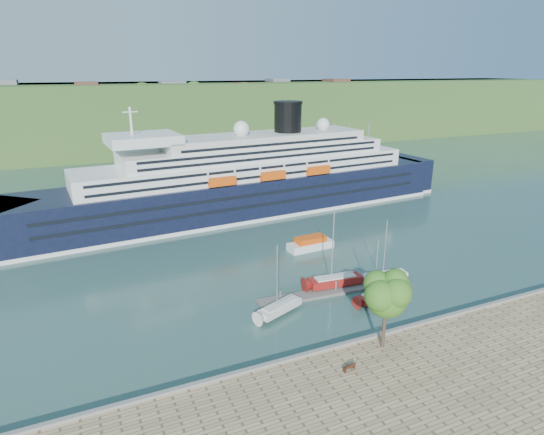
{
  "coord_description": "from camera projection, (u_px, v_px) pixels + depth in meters",
  "views": [
    {
      "loc": [
        -26.76,
        -35.08,
        28.77
      ],
      "look_at": [
        1.9,
        30.0,
        5.56
      ],
      "focal_mm": 30.0,
      "sensor_mm": 36.0,
      "label": 1
    }
  ],
  "objects": [
    {
      "name": "ground",
      "position": [
        366.0,
        346.0,
        49.7
      ],
      "size": [
        400.0,
        400.0,
        0.0
      ],
      "primitive_type": "plane",
      "color": "#2C4F4B",
      "rests_on": "ground"
    },
    {
      "name": "far_hillside",
      "position": [
        145.0,
        116.0,
        172.13
      ],
      "size": [
        400.0,
        50.0,
        24.0
      ],
      "primitive_type": "cube",
      "color": "#325D25",
      "rests_on": "ground"
    },
    {
      "name": "quay_coping",
      "position": [
        368.0,
        337.0,
        49.17
      ],
      "size": [
        220.0,
        0.5,
        0.3
      ],
      "primitive_type": "cube",
      "color": "slate",
      "rests_on": "promenade"
    },
    {
      "name": "cruise_ship",
      "position": [
        242.0,
        160.0,
        92.13
      ],
      "size": [
        101.83,
        22.07,
        22.69
      ],
      "primitive_type": null,
      "rotation": [
        0.0,
        0.0,
        0.07
      ],
      "color": "black",
      "rests_on": "ground"
    },
    {
      "name": "park_bench",
      "position": [
        349.0,
        366.0,
        43.9
      ],
      "size": [
        1.44,
        0.78,
        0.87
      ],
      "primitive_type": null,
      "rotation": [
        0.0,
        0.0,
        0.17
      ],
      "color": "#452213",
      "rests_on": "promenade"
    },
    {
      "name": "promenade_tree",
      "position": [
        386.0,
        307.0,
        46.35
      ],
      "size": [
        5.72,
        5.72,
        9.48
      ],
      "primitive_type": null,
      "color": "#29691B",
      "rests_on": "promenade"
    },
    {
      "name": "floating_pontoon",
      "position": [
        322.0,
        293.0,
        60.92
      ],
      "size": [
        18.15,
        3.47,
        0.4
      ],
      "primitive_type": null,
      "rotation": [
        0.0,
        0.0,
        -0.07
      ],
      "color": "#65605A",
      "rests_on": "ground"
    },
    {
      "name": "sailboat_white_near",
      "position": [
        280.0,
        282.0,
        54.74
      ],
      "size": [
        7.09,
        4.35,
        8.88
      ],
      "primitive_type": null,
      "rotation": [
        0.0,
        0.0,
        0.38
      ],
      "color": "silver",
      "rests_on": "ground"
    },
    {
      "name": "sailboat_red",
      "position": [
        378.0,
        273.0,
        57.93
      ],
      "size": [
        6.55,
        2.88,
        8.18
      ],
      "primitive_type": null,
      "rotation": [
        0.0,
        0.0,
        0.18
      ],
      "color": "maroon",
      "rests_on": "ground"
    },
    {
      "name": "sailboat_white_far",
      "position": [
        388.0,
        253.0,
        63.41
      ],
      "size": [
        6.98,
        2.75,
        8.77
      ],
      "primitive_type": null,
      "rotation": [
        0.0,
        0.0,
        -0.13
      ],
      "color": "silver",
      "rests_on": "ground"
    },
    {
      "name": "tender_launch",
      "position": [
        310.0,
        243.0,
        76.16
      ],
      "size": [
        8.08,
        3.2,
        2.19
      ],
      "primitive_type": null,
      "rotation": [
        0.0,
        0.0,
        0.06
      ],
      "color": "#DE4C0D",
      "rests_on": "ground"
    },
    {
      "name": "sailboat_extra",
      "position": [
        336.0,
        252.0,
        61.22
      ],
      "size": [
        8.4,
        3.04,
        10.62
      ],
      "primitive_type": null,
      "rotation": [
        0.0,
        0.0,
        -0.09
      ],
      "color": "maroon",
      "rests_on": "ground"
    }
  ]
}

